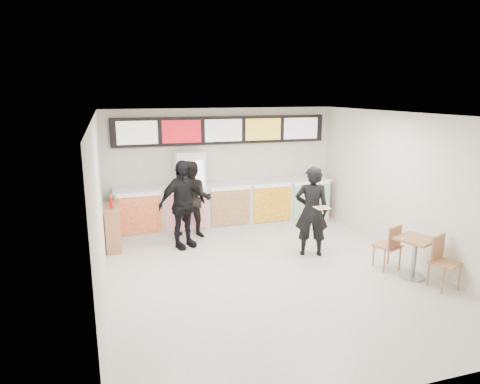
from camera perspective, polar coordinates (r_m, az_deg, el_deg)
name	(u,v)px	position (r m, az deg, el deg)	size (l,w,h in m)	color
floor	(270,274)	(8.33, 4.04, -10.85)	(7.00, 7.00, 0.00)	beige
ceiling	(273,115)	(7.62, 4.41, 10.21)	(7.00, 7.00, 0.00)	white
wall_back	(222,167)	(11.11, -2.36, 3.38)	(6.00, 6.00, 0.00)	silver
wall_left	(100,211)	(7.33, -18.20, -2.43)	(7.00, 7.00, 0.00)	silver
wall_right	(409,187)	(9.34, 21.63, 0.57)	(7.00, 7.00, 0.00)	silver
service_counter	(227,205)	(10.92, -1.76, -1.77)	(5.56, 0.77, 1.14)	silver
menu_board	(223,130)	(10.90, -2.28, 8.23)	(5.50, 0.14, 0.70)	black
drinks_fridge	(190,191)	(10.63, -6.66, 0.11)	(0.70, 0.67, 2.00)	white
mirror_panel	(101,170)	(9.68, -18.09, 2.77)	(0.01, 2.00, 1.50)	#B2B7BF
customer_main	(312,211)	(9.08, 9.52, -2.54)	(0.70, 0.46, 1.92)	black
customer_left	(193,200)	(10.11, -6.27, -1.05)	(0.89, 0.69, 1.83)	black
customer_mid	(182,204)	(9.47, -7.71, -1.66)	(1.15, 0.48, 1.97)	black
pizza_slice	(322,207)	(8.64, 10.90, -2.03)	(0.36, 0.36, 0.02)	beige
cafe_table	(415,250)	(8.61, 22.29, -7.21)	(0.98, 1.62, 0.92)	tan
condiment_ledge	(113,227)	(9.82, -16.60, -4.49)	(0.36, 0.88, 1.17)	tan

